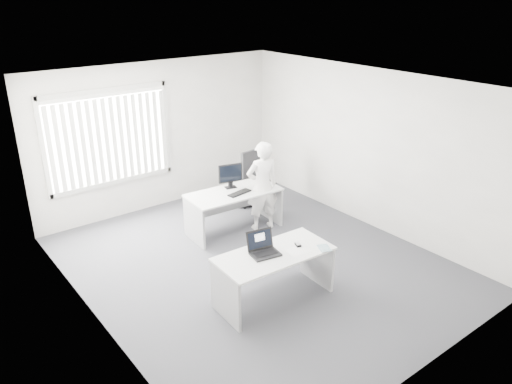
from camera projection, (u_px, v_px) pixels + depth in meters
ground at (256, 263)px, 7.84m from camera, size 6.00×6.00×0.00m
wall_back at (159, 136)px, 9.49m from camera, size 5.00×0.02×2.80m
wall_front at (435, 264)px, 5.12m from camera, size 5.00×0.02×2.80m
wall_left at (89, 227)px, 5.89m from camera, size 0.02×6.00×2.80m
wall_right at (369, 149)px, 8.72m from camera, size 0.02×6.00×2.80m
ceiling at (256, 84)px, 6.77m from camera, size 5.00×6.00×0.02m
window at (109, 138)px, 8.84m from camera, size 2.32×0.06×1.76m
blinds at (111, 140)px, 8.81m from camera, size 2.20×0.10×1.50m
desk_near at (274, 266)px, 6.75m from camera, size 1.64×0.83×0.73m
desk_far at (234, 203)px, 8.71m from camera, size 1.67×0.87×0.74m
office_chair at (257, 190)px, 9.73m from camera, size 0.72×0.72×1.12m
person at (262, 186)px, 8.71m from camera, size 0.67×0.52×1.61m
laptop at (265, 245)px, 6.57m from camera, size 0.44×0.40×0.30m
paper_sheet at (298, 250)px, 6.74m from camera, size 0.34×0.26×0.00m
mouse at (298, 244)px, 6.85m from camera, size 0.09×0.12×0.04m
booklet at (324, 248)px, 6.79m from camera, size 0.22×0.25×0.01m
keyboard at (239, 193)px, 8.55m from camera, size 0.47×0.22×0.02m
monitor at (230, 176)px, 8.73m from camera, size 0.46×0.24×0.44m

